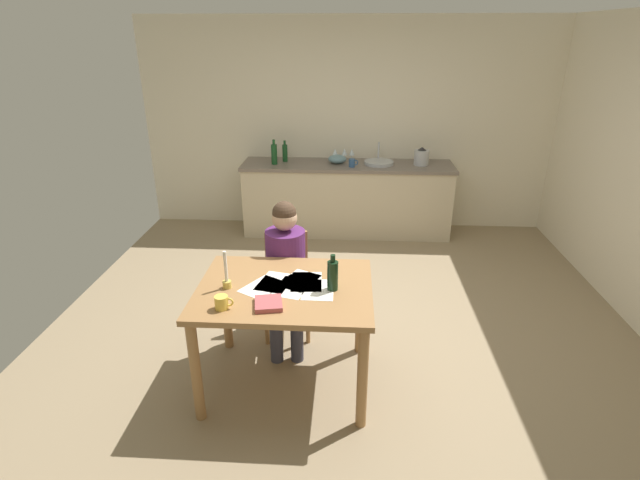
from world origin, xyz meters
The scene contains 25 objects.
ground_plane centered at (0.00, 0.00, -0.02)m, with size 5.20×5.20×0.04m, color #937F60.
wall_back centered at (0.00, 2.60, 1.30)m, with size 5.20×0.12×2.60m, color silver.
kitchen_counter centered at (0.00, 2.24, 0.45)m, with size 2.61×0.64×0.90m.
dining_table centered at (-0.40, -0.76, 0.68)m, with size 1.19×0.94×0.80m.
chair_at_table centered at (-0.48, -0.05, 0.48)m, with size 0.44×0.44×0.86m.
person_seated centered at (-0.47, -0.20, 0.68)m, with size 0.36×0.61×1.19m.
coffee_mug centered at (-0.76, -1.07, 0.84)m, with size 0.12×0.09×0.09m.
candlestick centered at (-0.79, -0.80, 0.87)m, with size 0.06×0.06×0.27m.
book_magazine centered at (-0.47, -1.02, 0.81)m, with size 0.17×0.19×0.03m, color #B14F52.
paper_letter centered at (-0.17, -0.79, 0.80)m, with size 0.21×0.30×0.00m, color white.
paper_bill centered at (-0.55, -0.78, 0.80)m, with size 0.21×0.30×0.00m, color white.
paper_envelope centered at (-0.35, -0.77, 0.80)m, with size 0.21×0.30×0.00m, color white.
paper_receipt centered at (-0.31, -0.67, 0.80)m, with size 0.21×0.30×0.00m, color white.
paper_notice centered at (-0.26, -0.68, 0.80)m, with size 0.21×0.30×0.00m, color white.
paper_flyer centered at (-0.47, -0.70, 0.80)m, with size 0.21×0.30×0.00m, color white.
wine_bottle_on_table centered at (-0.07, -0.78, 0.90)m, with size 0.07×0.07×0.26m.
sink_unit centered at (0.39, 2.24, 0.92)m, with size 0.36×0.36×0.24m.
bottle_oil centered at (-0.90, 2.17, 1.03)m, with size 0.07×0.07×0.30m.
bottle_vinegar centered at (-0.79, 2.31, 1.01)m, with size 0.07×0.07×0.26m.
mixing_bowl centered at (-0.13, 2.27, 0.95)m, with size 0.23×0.23×0.10m, color #668C99.
stovetop_kettle centered at (0.90, 2.24, 1.00)m, with size 0.18×0.18×0.22m.
wine_glass_near_sink centered at (0.05, 2.39, 1.01)m, with size 0.07×0.07×0.15m.
wine_glass_by_kettle centered at (-0.04, 2.39, 1.01)m, with size 0.07×0.07×0.15m.
wine_glass_back_left centered at (-0.16, 2.39, 1.01)m, with size 0.07×0.07×0.15m.
teacup_on_counter centered at (0.06, 2.09, 0.95)m, with size 0.11×0.08×0.10m.
Camera 1 is at (0.02, -3.67, 2.39)m, focal length 27.34 mm.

